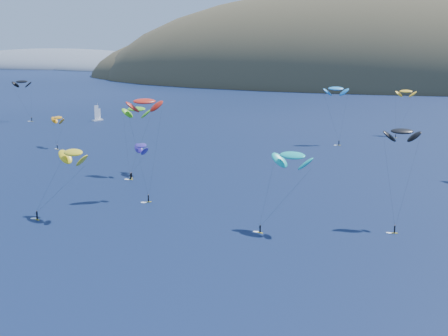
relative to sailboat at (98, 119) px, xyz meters
The scene contains 13 objects.
island 375.04m from the sailboat, 68.29° to the left, with size 730.00×300.00×210.00m.
headland 637.97m from the sailboat, 122.84° to the left, with size 460.00×250.00×60.00m.
sailboat is the anchor object (origin of this frame).
kitesurfer_1 78.75m from the sailboat, 71.65° to the right, with size 8.84×9.90×13.77m.
kitesurfer_2 179.24m from the sailboat, 62.22° to the right, with size 13.05×11.17×18.37m.
kitesurfer_3 134.65m from the sailboat, 55.04° to the right, with size 9.36×12.17×23.18m.
kitesurfer_4 133.28m from the sailboat, 13.94° to the right, with size 10.68×9.17×25.12m.
kitesurfer_5 204.05m from the sailboat, 48.24° to the right, with size 11.82×10.27×19.59m.
kitesurfer_7 212.49m from the sailboat, 41.52° to the right, with size 8.52×11.48×23.94m.
kitesurfer_9 165.11m from the sailboat, 55.89° to the right, with size 10.14×11.58×28.61m.
kitesurfer_10 134.48m from the sailboat, 54.58° to the right, with size 9.14×12.77×11.48m.
kitesurfer_11 154.88m from the sailboat, ahead, with size 8.57×14.10×21.68m.
kitesurfer_12 43.65m from the sailboat, 165.13° to the right, with size 12.79×6.63×22.97m.
Camera 1 is at (64.39, -72.36, 42.67)m, focal length 50.00 mm.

